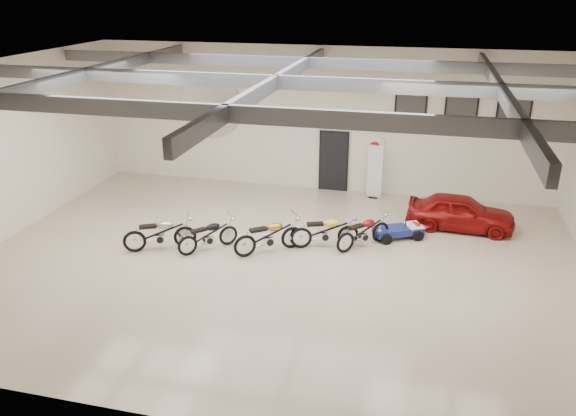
% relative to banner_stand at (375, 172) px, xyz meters
% --- Properties ---
extents(floor, '(16.00, 12.00, 0.01)m').
position_rel_banner_stand_xyz_m(floor, '(-1.99, -5.50, -0.93)').
color(floor, beige).
rests_on(floor, ground).
extents(ceiling, '(16.00, 12.00, 0.01)m').
position_rel_banner_stand_xyz_m(ceiling, '(-1.99, -5.50, 4.07)').
color(ceiling, gray).
rests_on(ceiling, back_wall).
extents(back_wall, '(16.00, 0.02, 5.00)m').
position_rel_banner_stand_xyz_m(back_wall, '(-1.99, 0.50, 1.57)').
color(back_wall, silver).
rests_on(back_wall, floor).
extents(left_wall, '(0.02, 12.00, 5.00)m').
position_rel_banner_stand_xyz_m(left_wall, '(-9.99, -5.50, 1.57)').
color(left_wall, silver).
rests_on(left_wall, floor).
extents(ceiling_beams, '(15.80, 11.80, 0.32)m').
position_rel_banner_stand_xyz_m(ceiling_beams, '(-1.99, -5.50, 3.82)').
color(ceiling_beams, '#5A5B61').
rests_on(ceiling_beams, ceiling).
extents(door, '(0.92, 0.08, 2.10)m').
position_rel_banner_stand_xyz_m(door, '(-1.49, 0.45, 0.12)').
color(door, black).
rests_on(door, back_wall).
extents(logo_plaque, '(2.30, 0.06, 1.16)m').
position_rel_banner_stand_xyz_m(logo_plaque, '(-5.99, 0.45, 1.87)').
color(logo_plaque, silver).
rests_on(logo_plaque, back_wall).
extents(poster_left, '(1.05, 0.08, 1.35)m').
position_rel_banner_stand_xyz_m(poster_left, '(1.01, 0.46, 2.17)').
color(poster_left, black).
rests_on(poster_left, back_wall).
extents(poster_mid, '(1.05, 0.08, 1.35)m').
position_rel_banner_stand_xyz_m(poster_mid, '(2.61, 0.46, 2.17)').
color(poster_mid, black).
rests_on(poster_mid, back_wall).
extents(poster_right, '(1.05, 0.08, 1.35)m').
position_rel_banner_stand_xyz_m(poster_right, '(4.21, 0.46, 2.17)').
color(poster_right, black).
rests_on(poster_right, back_wall).
extents(oil_sign, '(0.72, 0.10, 0.72)m').
position_rel_banner_stand_xyz_m(oil_sign, '(-0.09, 0.45, 0.77)').
color(oil_sign, white).
rests_on(oil_sign, back_wall).
extents(banner_stand, '(0.53, 0.28, 1.87)m').
position_rel_banner_stand_xyz_m(banner_stand, '(0.00, 0.00, 0.00)').
color(banner_stand, white).
rests_on(banner_stand, floor).
extents(motorcycle_silver, '(2.02, 1.41, 1.02)m').
position_rel_banner_stand_xyz_m(motorcycle_silver, '(-5.35, -5.49, -0.43)').
color(motorcycle_silver, silver).
rests_on(motorcycle_silver, floor).
extents(motorcycle_black, '(1.61, 1.66, 0.92)m').
position_rel_banner_stand_xyz_m(motorcycle_black, '(-4.05, -5.19, -0.47)').
color(motorcycle_black, silver).
rests_on(motorcycle_black, floor).
extents(motorcycle_gold, '(1.94, 1.68, 1.03)m').
position_rel_banner_stand_xyz_m(motorcycle_gold, '(-2.38, -4.94, -0.42)').
color(motorcycle_gold, silver).
rests_on(motorcycle_gold, floor).
extents(motorcycle_yellow, '(1.99, 1.21, 0.99)m').
position_rel_banner_stand_xyz_m(motorcycle_yellow, '(-0.95, -4.24, -0.44)').
color(motorcycle_yellow, silver).
rests_on(motorcycle_yellow, floor).
extents(motorcycle_red, '(1.66, 1.73, 0.95)m').
position_rel_banner_stand_xyz_m(motorcycle_red, '(0.10, -3.98, -0.46)').
color(motorcycle_red, silver).
rests_on(motorcycle_red, floor).
extents(go_kart, '(1.90, 1.50, 0.63)m').
position_rel_banner_stand_xyz_m(go_kart, '(1.14, -3.07, -0.62)').
color(go_kart, navy).
rests_on(go_kart, floor).
extents(vintage_car, '(1.43, 3.19, 1.07)m').
position_rel_banner_stand_xyz_m(vintage_car, '(2.77, -2.02, -0.40)').
color(vintage_car, maroon).
rests_on(vintage_car, floor).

